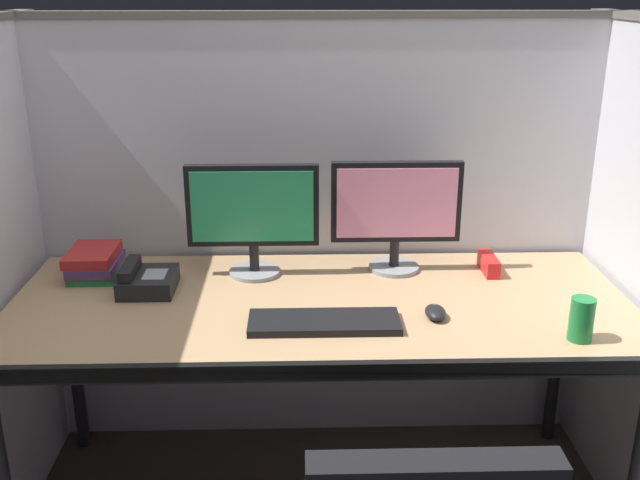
% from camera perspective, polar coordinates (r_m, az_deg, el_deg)
% --- Properties ---
extents(cubicle_partition_rear, '(2.21, 0.06, 1.57)m').
position_cam_1_polar(cubicle_partition_rear, '(2.63, -0.25, 0.20)').
color(cubicle_partition_rear, silver).
rests_on(cubicle_partition_rear, ground).
extents(desk, '(1.90, 0.80, 0.74)m').
position_cam_1_polar(desk, '(2.24, 0.05, -6.07)').
color(desk, tan).
rests_on(desk, ground).
extents(monitor_left, '(0.43, 0.17, 0.37)m').
position_cam_1_polar(monitor_left, '(2.37, -5.30, 2.17)').
color(monitor_left, gray).
rests_on(monitor_left, desk).
extents(monitor_right, '(0.43, 0.17, 0.37)m').
position_cam_1_polar(monitor_right, '(2.41, 5.99, 2.46)').
color(monitor_right, gray).
rests_on(monitor_right, desk).
extents(keyboard_main, '(0.43, 0.15, 0.02)m').
position_cam_1_polar(keyboard_main, '(2.07, 0.33, -6.47)').
color(keyboard_main, black).
rests_on(keyboard_main, desk).
extents(computer_mouse, '(0.06, 0.10, 0.04)m').
position_cam_1_polar(computer_mouse, '(2.14, 9.04, -5.62)').
color(computer_mouse, black).
rests_on(computer_mouse, desk).
extents(soda_can, '(0.07, 0.07, 0.12)m').
position_cam_1_polar(soda_can, '(2.10, 19.84, -5.87)').
color(soda_can, '#197233').
rests_on(soda_can, desk).
extents(book_stack, '(0.16, 0.22, 0.09)m').
position_cam_1_polar(book_stack, '(2.52, -17.25, -1.69)').
color(book_stack, '#26723F').
rests_on(book_stack, desk).
extents(desk_phone, '(0.17, 0.19, 0.09)m').
position_cam_1_polar(desk_phone, '(2.36, -13.47, -3.10)').
color(desk_phone, black).
rests_on(desk_phone, desk).
extents(red_stapler, '(0.04, 0.15, 0.06)m').
position_cam_1_polar(red_stapler, '(2.51, 13.09, -1.83)').
color(red_stapler, red).
rests_on(red_stapler, desk).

